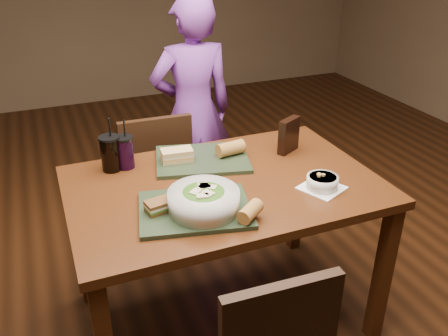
% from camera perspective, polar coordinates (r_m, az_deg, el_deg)
% --- Properties ---
extents(ground, '(6.00, 6.00, 0.00)m').
position_cam_1_polar(ground, '(2.46, 0.00, -17.26)').
color(ground, '#381C0B').
rests_on(ground, ground).
extents(dining_table, '(1.30, 0.85, 0.75)m').
position_cam_1_polar(dining_table, '(2.05, 0.00, -3.99)').
color(dining_table, '#4A250E').
rests_on(dining_table, ground).
extents(chair_far, '(0.39, 0.39, 0.87)m').
position_cam_1_polar(chair_far, '(2.64, -8.31, -1.24)').
color(chair_far, black).
rests_on(chair_far, ground).
extents(diner, '(0.53, 0.36, 1.40)m').
position_cam_1_polar(diner, '(2.94, -3.77, 6.77)').
color(diner, purple).
rests_on(diner, ground).
extents(tray_near, '(0.48, 0.40, 0.02)m').
position_cam_1_polar(tray_near, '(1.81, -3.50, -5.03)').
color(tray_near, '#23311D').
rests_on(tray_near, dining_table).
extents(tray_far, '(0.49, 0.41, 0.02)m').
position_cam_1_polar(tray_far, '(2.19, -2.63, 1.06)').
color(tray_far, '#23311D').
rests_on(tray_far, dining_table).
extents(salad_bowl, '(0.27, 0.27, 0.09)m').
position_cam_1_polar(salad_bowl, '(1.77, -2.46, -3.78)').
color(salad_bowl, silver).
rests_on(salad_bowl, tray_near).
extents(soup_bowl, '(0.21, 0.21, 0.06)m').
position_cam_1_polar(soup_bowl, '(1.99, 11.75, -1.65)').
color(soup_bowl, white).
rests_on(soup_bowl, dining_table).
extents(sandwich_near, '(0.11, 0.08, 0.04)m').
position_cam_1_polar(sandwich_near, '(1.79, -7.85, -4.57)').
color(sandwich_near, '#593819').
rests_on(sandwich_near, tray_near).
extents(sandwich_far, '(0.15, 0.09, 0.06)m').
position_cam_1_polar(sandwich_far, '(2.15, -5.68, 1.55)').
color(sandwich_far, tan).
rests_on(sandwich_far, tray_far).
extents(baguette_near, '(0.12, 0.11, 0.06)m').
position_cam_1_polar(baguette_near, '(1.73, 3.18, -5.25)').
color(baguette_near, '#AD7533').
rests_on(baguette_near, tray_near).
extents(baguette_far, '(0.14, 0.08, 0.06)m').
position_cam_1_polar(baguette_far, '(2.20, 0.80, 2.37)').
color(baguette_far, '#AD7533').
rests_on(baguette_far, tray_far).
extents(cup_cola, '(0.09, 0.09, 0.25)m').
position_cam_1_polar(cup_cola, '(2.14, -13.50, 1.74)').
color(cup_cola, black).
rests_on(cup_cola, dining_table).
extents(cup_berry, '(0.08, 0.08, 0.23)m').
position_cam_1_polar(cup_berry, '(2.15, -11.85, 1.90)').
color(cup_berry, black).
rests_on(cup_berry, dining_table).
extents(chip_bag, '(0.13, 0.10, 0.17)m').
position_cam_1_polar(chip_bag, '(2.28, 7.79, 3.92)').
color(chip_bag, black).
rests_on(chip_bag, dining_table).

